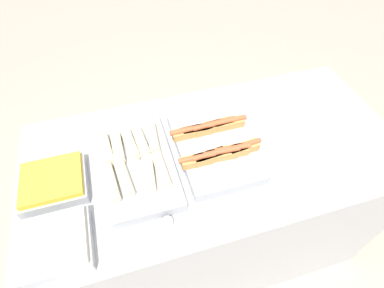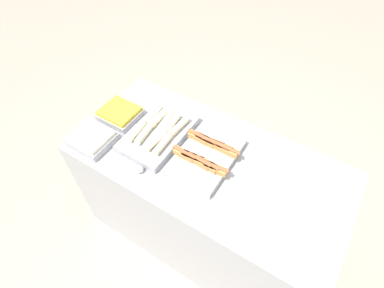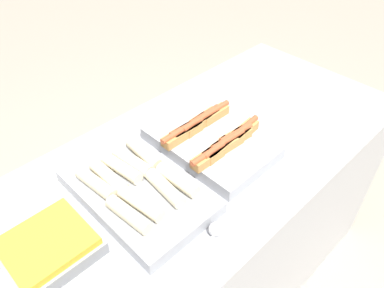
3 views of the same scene
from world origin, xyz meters
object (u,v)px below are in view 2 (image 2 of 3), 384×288
(tray_hotdogs, at_px, (206,155))
(tray_wraps, at_px, (159,132))
(serving_spoon_near, at_px, (138,169))
(tray_side_back, at_px, (120,114))
(tray_side_front, at_px, (92,139))

(tray_hotdogs, relative_size, tray_wraps, 0.92)
(serving_spoon_near, bearing_deg, tray_wraps, 101.16)
(tray_side_back, distance_m, serving_spoon_near, 0.47)
(tray_hotdogs, xyz_separation_m, tray_side_back, (-0.68, 0.00, -0.00))
(tray_side_back, bearing_deg, serving_spoon_near, -36.96)
(tray_side_back, xyz_separation_m, serving_spoon_near, (0.38, -0.29, -0.02))
(tray_hotdogs, relative_size, serving_spoon_near, 2.17)
(tray_hotdogs, height_order, tray_wraps, tray_hotdogs)
(tray_side_front, bearing_deg, tray_hotdogs, 21.30)
(tray_wraps, relative_size, tray_side_back, 2.01)
(tray_wraps, bearing_deg, tray_side_back, -179.72)
(tray_side_front, distance_m, serving_spoon_near, 0.38)
(tray_side_front, height_order, tray_side_back, same)
(tray_hotdogs, height_order, serving_spoon_near, tray_hotdogs)
(tray_hotdogs, distance_m, serving_spoon_near, 0.41)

